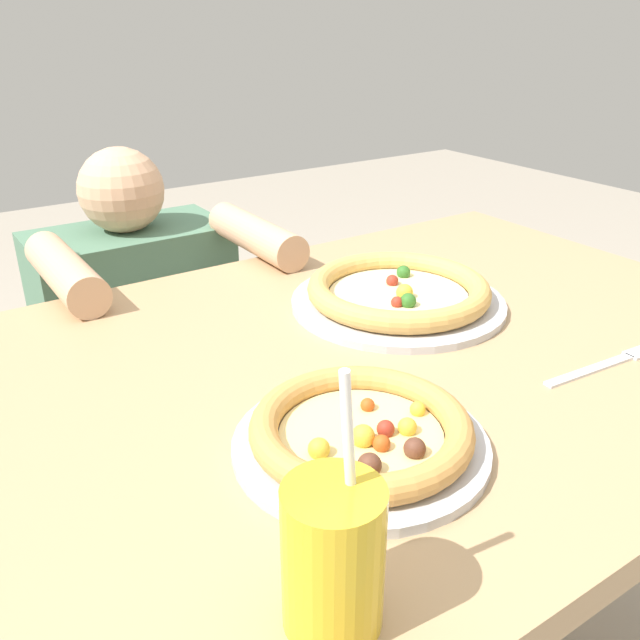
# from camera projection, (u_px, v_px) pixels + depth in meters

# --- Properties ---
(dining_table) EXTENTS (1.26, 0.88, 0.75)m
(dining_table) POSITION_uv_depth(u_px,v_px,m) (380.00, 414.00, 1.00)
(dining_table) COLOR tan
(dining_table) RESTS_ON ground
(pizza_near) EXTENTS (0.28, 0.28, 0.04)m
(pizza_near) POSITION_uv_depth(u_px,v_px,m) (361.00, 434.00, 0.72)
(pizza_near) COLOR #B7B7BC
(pizza_near) RESTS_ON dining_table
(pizza_far) EXTENTS (0.34, 0.34, 0.05)m
(pizza_far) POSITION_uv_depth(u_px,v_px,m) (398.00, 294.00, 1.08)
(pizza_far) COLOR #B7B7BC
(pizza_far) RESTS_ON dining_table
(drink_cup_colored) EXTENTS (0.08, 0.08, 0.22)m
(drink_cup_colored) POSITION_uv_depth(u_px,v_px,m) (333.00, 557.00, 0.50)
(drink_cup_colored) COLOR gold
(drink_cup_colored) RESTS_ON dining_table
(fork) EXTENTS (0.20, 0.03, 0.00)m
(fork) POSITION_uv_depth(u_px,v_px,m) (607.00, 364.00, 0.90)
(fork) COLOR silver
(fork) RESTS_ON dining_table
(diner_seated) EXTENTS (0.44, 0.53, 0.94)m
(diner_seated) POSITION_uv_depth(u_px,v_px,m) (146.00, 379.00, 1.54)
(diner_seated) COLOR #333847
(diner_seated) RESTS_ON ground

